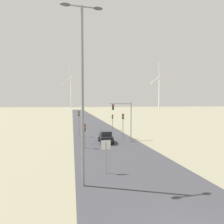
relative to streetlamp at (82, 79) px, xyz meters
The scene contains 11 objects.
road_surface 41.89m from the streetlamp, 83.81° to the left, with size 10.00×240.00×0.01m.
streetlamp is the anchor object (origin of this frame).
stop_sign_near 6.30m from the streetlamp, 42.30° to the left, with size 0.81×0.07×2.85m.
traffic_light_post_near_left 11.90m from the streetlamp, 85.45° to the left, with size 0.28×0.34×3.24m.
traffic_light_post_near_right 18.11m from the streetlamp, 64.12° to the left, with size 0.28×0.34×4.21m.
traffic_light_post_mid_left 19.55m from the streetlamp, 88.77° to the left, with size 0.28×0.34×4.60m.
traffic_light_post_mid_right 26.88m from the streetlamp, 72.37° to the left, with size 0.28×0.33×3.50m.
traffic_light_mast_overhead 16.62m from the streetlamp, 62.83° to the left, with size 3.63×0.35×6.19m.
car_approaching 15.61m from the streetlamp, 72.55° to the left, with size 2.12×4.23×1.83m.
wind_turbine_left 242.49m from the streetlamp, 90.40° to the left, with size 30.60×10.97×60.10m.
wind_turbine_center 249.67m from the streetlamp, 60.77° to the left, with size 36.82×13.08×66.11m.
Camera 1 is at (-5.17, -5.42, 5.94)m, focal length 28.00 mm.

